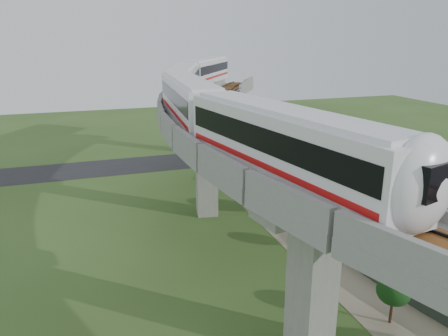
{
  "coord_description": "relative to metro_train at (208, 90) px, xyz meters",
  "views": [
    {
      "loc": [
        -10.51,
        -29.05,
        17.32
      ],
      "look_at": [
        -0.28,
        1.45,
        7.5
      ],
      "focal_mm": 35.0,
      "sensor_mm": 36.0,
      "label": 1
    }
  ],
  "objects": [
    {
      "name": "tree_1",
      "position": [
        7.52,
        5.2,
        -10.21
      ],
      "size": [
        2.32,
        2.32,
        3.09
      ],
      "color": "#382314",
      "rests_on": "ground"
    },
    {
      "name": "tree_4",
      "position": [
        5.37,
        -21.49,
        -10.02
      ],
      "size": [
        2.08,
        2.08,
        3.18
      ],
      "color": "#382314",
      "rests_on": "ground"
    },
    {
      "name": "car_dark",
      "position": [
        11.44,
        -5.15,
        -11.59
      ],
      "size": [
        4.8,
        2.29,
        1.35
      ],
      "primitive_type": "imported",
      "rotation": [
        0.0,
        0.0,
        1.66
      ],
      "color": "black",
      "rests_on": "dirt_lot"
    },
    {
      "name": "asphalt_road",
      "position": [
        -1.42,
        18.71,
        -12.29
      ],
      "size": [
        60.0,
        8.0,
        0.03
      ],
      "primitive_type": "cube",
      "color": "#232326",
      "rests_on": "ground"
    },
    {
      "name": "tree_3",
      "position": [
        5.61,
        -11.0,
        -10.48
      ],
      "size": [
        1.99,
        1.99,
        2.68
      ],
      "color": "#382314",
      "rests_on": "ground"
    },
    {
      "name": "tree_0",
      "position": [
        10.45,
        10.97,
        -9.83
      ],
      "size": [
        2.44,
        2.44,
        3.52
      ],
      "color": "#382314",
      "rests_on": "ground"
    },
    {
      "name": "ground",
      "position": [
        -1.42,
        -11.29,
        -12.31
      ],
      "size": [
        160.0,
        160.0,
        0.0
      ],
      "primitive_type": "plane",
      "color": "#375321",
      "rests_on": "ground"
    },
    {
      "name": "car_red",
      "position": [
        14.81,
        -11.77,
        -11.72
      ],
      "size": [
        3.51,
        2.47,
        1.1
      ],
      "primitive_type": "imported",
      "rotation": [
        0.0,
        0.0,
        -1.13
      ],
      "color": "#AE2010",
      "rests_on": "dirt_lot"
    },
    {
      "name": "viaduct",
      "position": [
        2.42,
        -11.29,
        -3.26
      ],
      "size": [
        19.58,
        73.98,
        11.4
      ],
      "color": "#99968E",
      "rests_on": "ground"
    },
    {
      "name": "fence",
      "position": [
        8.33,
        -11.29,
        -11.56
      ],
      "size": [
        3.87,
        38.73,
        1.5
      ],
      "color": "#2D382D",
      "rests_on": "ground"
    },
    {
      "name": "metro_train",
      "position": [
        0.0,
        0.0,
        0.0
      ],
      "size": [
        17.15,
        60.18,
        3.64
      ],
      "color": "silver",
      "rests_on": "ground"
    },
    {
      "name": "dirt_lot",
      "position": [
        12.58,
        -13.29,
        -12.29
      ],
      "size": [
        18.0,
        26.0,
        0.04
      ],
      "primitive_type": "cube",
      "color": "gray",
      "rests_on": "ground"
    },
    {
      "name": "tree_2",
      "position": [
        5.7,
        -2.64,
        -10.26
      ],
      "size": [
        3.05,
        3.05,
        3.35
      ],
      "color": "#382314",
      "rests_on": "ground"
    }
  ]
}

